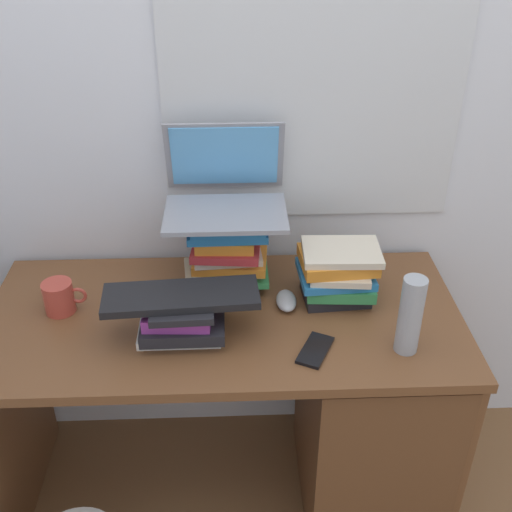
{
  "coord_description": "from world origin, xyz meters",
  "views": [
    {
      "loc": [
        0.04,
        -1.47,
        1.88
      ],
      "look_at": [
        0.1,
        0.03,
        0.95
      ],
      "focal_mm": 43.73,
      "sensor_mm": 36.0,
      "label": 1
    }
  ],
  "objects_px": {
    "computer_mouse": "(286,301)",
    "cell_phone": "(315,350)",
    "mug": "(59,297)",
    "book_stack_keyboard_riser": "(181,318)",
    "keyboard": "(181,296)",
    "book_stack_tall": "(228,251)",
    "laptop": "(225,189)",
    "water_bottle": "(410,315)",
    "book_stack_side": "(338,272)",
    "desk": "(337,404)"
  },
  "relations": [
    {
      "from": "desk",
      "to": "computer_mouse",
      "type": "distance_m",
      "value": 0.41
    },
    {
      "from": "book_stack_tall",
      "to": "book_stack_side",
      "type": "relative_size",
      "value": 1.07
    },
    {
      "from": "cell_phone",
      "to": "water_bottle",
      "type": "bearing_deg",
      "value": 26.55
    },
    {
      "from": "cell_phone",
      "to": "desk",
      "type": "bearing_deg",
      "value": 81.26
    },
    {
      "from": "book_stack_keyboard_riser",
      "to": "laptop",
      "type": "height_order",
      "value": "laptop"
    },
    {
      "from": "keyboard",
      "to": "mug",
      "type": "bearing_deg",
      "value": 157.1
    },
    {
      "from": "book_stack_tall",
      "to": "laptop",
      "type": "xyz_separation_m",
      "value": [
        -0.0,
        0.06,
        0.18
      ]
    },
    {
      "from": "book_stack_keyboard_riser",
      "to": "mug",
      "type": "distance_m",
      "value": 0.38
    },
    {
      "from": "book_stack_tall",
      "to": "computer_mouse",
      "type": "height_order",
      "value": "book_stack_tall"
    },
    {
      "from": "water_bottle",
      "to": "desk",
      "type": "bearing_deg",
      "value": 132.46
    },
    {
      "from": "keyboard",
      "to": "computer_mouse",
      "type": "height_order",
      "value": "keyboard"
    },
    {
      "from": "cell_phone",
      "to": "keyboard",
      "type": "bearing_deg",
      "value": -167.29
    },
    {
      "from": "desk",
      "to": "book_stack_tall",
      "type": "distance_m",
      "value": 0.61
    },
    {
      "from": "book_stack_keyboard_riser",
      "to": "mug",
      "type": "xyz_separation_m",
      "value": [
        -0.36,
        0.13,
        -0.01
      ]
    },
    {
      "from": "laptop",
      "to": "water_bottle",
      "type": "xyz_separation_m",
      "value": [
        0.48,
        -0.38,
        -0.19
      ]
    },
    {
      "from": "computer_mouse",
      "to": "mug",
      "type": "xyz_separation_m",
      "value": [
        -0.66,
        0.0,
        0.03
      ]
    },
    {
      "from": "book_stack_side",
      "to": "water_bottle",
      "type": "bearing_deg",
      "value": -58.85
    },
    {
      "from": "book_stack_keyboard_riser",
      "to": "computer_mouse",
      "type": "height_order",
      "value": "book_stack_keyboard_riser"
    },
    {
      "from": "computer_mouse",
      "to": "cell_phone",
      "type": "xyz_separation_m",
      "value": [
        0.06,
        -0.21,
        -0.01
      ]
    },
    {
      "from": "keyboard",
      "to": "cell_phone",
      "type": "bearing_deg",
      "value": -17.49
    },
    {
      "from": "book_stack_tall",
      "to": "book_stack_side",
      "type": "xyz_separation_m",
      "value": [
        0.33,
        -0.08,
        -0.04
      ]
    },
    {
      "from": "keyboard",
      "to": "computer_mouse",
      "type": "xyz_separation_m",
      "value": [
        0.3,
        0.13,
        -0.11
      ]
    },
    {
      "from": "water_bottle",
      "to": "book_stack_keyboard_riser",
      "type": "bearing_deg",
      "value": 171.89
    },
    {
      "from": "book_stack_side",
      "to": "mug",
      "type": "distance_m",
      "value": 0.82
    },
    {
      "from": "book_stack_tall",
      "to": "book_stack_keyboard_riser",
      "type": "height_order",
      "value": "book_stack_tall"
    },
    {
      "from": "book_stack_tall",
      "to": "water_bottle",
      "type": "height_order",
      "value": "book_stack_tall"
    },
    {
      "from": "book_stack_keyboard_riser",
      "to": "laptop",
      "type": "relative_size",
      "value": 0.67
    },
    {
      "from": "computer_mouse",
      "to": "water_bottle",
      "type": "height_order",
      "value": "water_bottle"
    },
    {
      "from": "water_bottle",
      "to": "cell_phone",
      "type": "height_order",
      "value": "water_bottle"
    },
    {
      "from": "computer_mouse",
      "to": "mug",
      "type": "height_order",
      "value": "mug"
    },
    {
      "from": "mug",
      "to": "cell_phone",
      "type": "relative_size",
      "value": 0.93
    },
    {
      "from": "book_stack_tall",
      "to": "mug",
      "type": "height_order",
      "value": "book_stack_tall"
    },
    {
      "from": "book_stack_keyboard_riser",
      "to": "book_stack_side",
      "type": "height_order",
      "value": "book_stack_side"
    },
    {
      "from": "laptop",
      "to": "cell_phone",
      "type": "distance_m",
      "value": 0.54
    },
    {
      "from": "keyboard",
      "to": "mug",
      "type": "relative_size",
      "value": 3.32
    },
    {
      "from": "desk",
      "to": "cell_phone",
      "type": "xyz_separation_m",
      "value": [
        -0.11,
        -0.15,
        0.36
      ]
    },
    {
      "from": "laptop",
      "to": "water_bottle",
      "type": "relative_size",
      "value": 1.57
    },
    {
      "from": "book_stack_keyboard_riser",
      "to": "water_bottle",
      "type": "bearing_deg",
      "value": -8.11
    },
    {
      "from": "desk",
      "to": "book_stack_side",
      "type": "xyz_separation_m",
      "value": [
        -0.01,
        0.1,
        0.44
      ]
    },
    {
      "from": "computer_mouse",
      "to": "cell_phone",
      "type": "relative_size",
      "value": 0.76
    },
    {
      "from": "book_stack_tall",
      "to": "book_stack_side",
      "type": "height_order",
      "value": "book_stack_tall"
    },
    {
      "from": "computer_mouse",
      "to": "cell_phone",
      "type": "height_order",
      "value": "computer_mouse"
    },
    {
      "from": "mug",
      "to": "book_stack_keyboard_riser",
      "type": "bearing_deg",
      "value": -19.36
    },
    {
      "from": "laptop",
      "to": "keyboard",
      "type": "height_order",
      "value": "laptop"
    },
    {
      "from": "book_stack_tall",
      "to": "water_bottle",
      "type": "relative_size",
      "value": 1.13
    },
    {
      "from": "keyboard",
      "to": "book_stack_side",
      "type": "bearing_deg",
      "value": 15.99
    },
    {
      "from": "book_stack_side",
      "to": "water_bottle",
      "type": "distance_m",
      "value": 0.29
    },
    {
      "from": "laptop",
      "to": "desk",
      "type": "bearing_deg",
      "value": -33.99
    },
    {
      "from": "book_stack_keyboard_riser",
      "to": "computer_mouse",
      "type": "xyz_separation_m",
      "value": [
        0.3,
        0.13,
        -0.04
      ]
    },
    {
      "from": "keyboard",
      "to": "water_bottle",
      "type": "bearing_deg",
      "value": -11.97
    }
  ]
}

